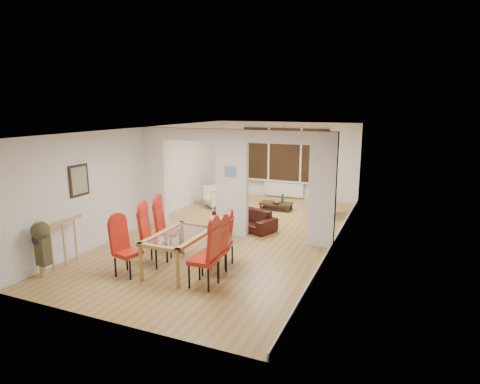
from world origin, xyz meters
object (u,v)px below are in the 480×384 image
Objects in this scene: dining_chair_lc at (167,229)px; bottle at (282,198)px; dining_chair_rc at (221,241)px; dining_table at (180,252)px; television at (328,206)px; armchair at (217,196)px; bowl at (276,203)px; dining_chair_rb at (214,248)px; coffee_table at (276,206)px; person at (229,179)px; dining_chair_lb at (153,238)px; dining_chair_la at (127,249)px; dining_chair_ra at (203,255)px; sofa at (244,218)px.

dining_chair_lc is 4.71m from bottle.
dining_table is at bearing -155.50° from dining_chair_rc.
dining_chair_lc is at bearing 152.99° from television.
armchair is 3.18× the size of bowl.
dining_chair_rb is 1.08× the size of coffee_table.
person is 1.65× the size of television.
dining_chair_la is at bearing -118.69° from dining_chair_lb.
bottle is at bearing 88.49° from television.
dining_chair_lb is at bearing -179.99° from dining_table.
dining_chair_la is at bearing -141.76° from dining_table.
dining_chair_rc is (0.65, 0.50, 0.15)m from dining_table.
dining_chair_lc is at bearing 137.95° from dining_table.
person is 1.84m from bowl.
dining_chair_lc is (-0.06, 0.62, 0.00)m from dining_chair_lb.
dining_table is 1.52× the size of dining_chair_rc.
dining_chair_la is 1.80m from dining_chair_rc.
dining_chair_ra reaches higher than dining_chair_lc.
person reaches higher than sofa.
dining_chair_lb reaches higher than dining_table.
dining_table is 3.03m from sofa.
armchair is at bearing 109.66° from dining_chair_ra.
dining_chair_la is 5.72m from bowl.
dining_chair_lb is (-0.62, -0.00, 0.21)m from dining_table.
bottle is (-0.15, 4.67, -0.14)m from dining_chair_rc.
dining_chair_lb is 5.21m from coffee_table.
dining_chair_ra reaches higher than armchair.
bowl is (1.73, -0.33, -0.54)m from person.
dining_chair_lc reaches higher than coffee_table.
armchair is (-2.18, 4.27, -0.18)m from dining_chair_rc.
armchair reaches higher than bottle.
dining_chair_rc is (-0.06, 0.44, -0.01)m from dining_chair_rb.
bowl is (0.05, -0.12, 0.14)m from coffee_table.
dining_chair_rc is at bearing -57.99° from sofa.
dining_chair_la is 5.83m from coffee_table.
television is (1.81, 2.03, 0.02)m from sofa.
coffee_table is (0.31, 5.11, -0.25)m from dining_table.
dining_chair_la is at bearing -100.71° from coffee_table.
dining_chair_lc reaches higher than dining_chair_rb.
coffee_table is 3.34× the size of bottle.
person is (-0.61, 5.93, 0.27)m from dining_chair_la.
sofa is (0.10, 3.03, -0.11)m from dining_table.
dining_chair_lb is at bearing -177.32° from dining_chair_rb.
armchair is 1.91m from bowl.
dining_chair_ra reaches higher than bottle.
coffee_table is at bearing 80.84° from dining_chair_rc.
dining_chair_lc is 4.76m from person.
dining_chair_rb reaches higher than armchair.
bottle is (0.49, 5.18, 0.00)m from dining_table.
bottle is at bearing 78.54° from dining_chair_rc.
bottle is at bearing 84.56° from dining_table.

